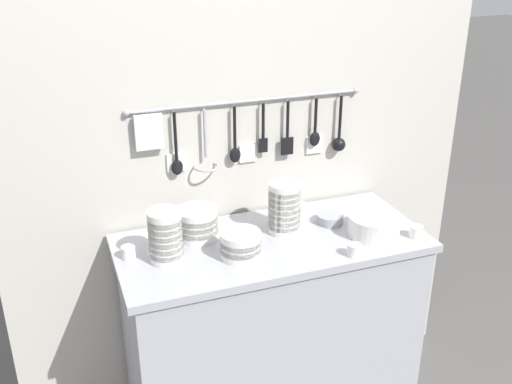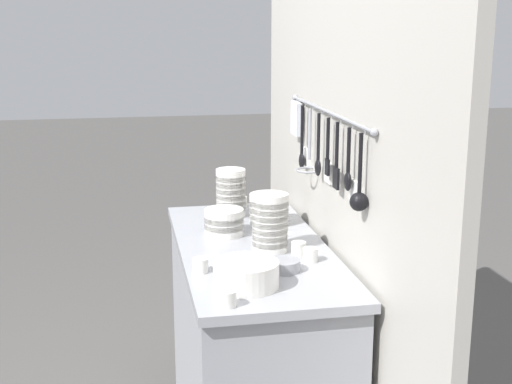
% 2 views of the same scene
% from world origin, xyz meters
% --- Properties ---
extents(counter, '(1.14, 0.51, 0.88)m').
position_xyz_m(counter, '(0.00, 0.00, 0.44)').
color(counter, '#9EA0A8').
rests_on(counter, ground).
extents(back_wall, '(1.94, 0.11, 1.89)m').
position_xyz_m(back_wall, '(-0.00, 0.29, 0.95)').
color(back_wall, '#BCB7AD').
rests_on(back_wall, ground).
extents(bowl_stack_short_front, '(0.12, 0.12, 0.20)m').
position_xyz_m(bowl_stack_short_front, '(0.07, 0.05, 0.98)').
color(bowl_stack_short_front, silver).
rests_on(bowl_stack_short_front, counter).
extents(bowl_stack_tall_left, '(0.15, 0.15, 0.12)m').
position_xyz_m(bowl_stack_tall_left, '(-0.25, 0.11, 0.94)').
color(bowl_stack_tall_left, silver).
rests_on(bowl_stack_tall_left, counter).
extents(bowl_stack_wide_centre, '(0.14, 0.14, 0.10)m').
position_xyz_m(bowl_stack_wide_centre, '(-0.15, -0.08, 0.93)').
color(bowl_stack_wide_centre, silver).
rests_on(bowl_stack_wide_centre, counter).
extents(bowl_stack_nested_right, '(0.12, 0.12, 0.19)m').
position_xyz_m(bowl_stack_nested_right, '(-0.40, -0.02, 0.97)').
color(bowl_stack_nested_right, silver).
rests_on(bowl_stack_nested_right, counter).
extents(plate_stack, '(0.19, 0.19, 0.08)m').
position_xyz_m(plate_stack, '(0.37, -0.09, 0.92)').
color(plate_stack, silver).
rests_on(plate_stack, counter).
extents(steel_mixing_bowl, '(0.10, 0.10, 0.04)m').
position_xyz_m(steel_mixing_bowl, '(0.26, 0.05, 0.90)').
color(steel_mixing_bowl, '#93969E').
rests_on(steel_mixing_bowl, counter).
extents(cup_centre, '(0.05, 0.05, 0.05)m').
position_xyz_m(cup_centre, '(0.51, -0.17, 0.90)').
color(cup_centre, silver).
rests_on(cup_centre, counter).
extents(cup_mid_row, '(0.05, 0.05, 0.05)m').
position_xyz_m(cup_mid_row, '(-0.52, 0.05, 0.90)').
color(cup_mid_row, silver).
rests_on(cup_mid_row, counter).
extents(cup_edge_far, '(0.05, 0.05, 0.05)m').
position_xyz_m(cup_edge_far, '(0.19, 0.15, 0.90)').
color(cup_edge_far, silver).
rests_on(cup_edge_far, counter).
extents(cup_front_left, '(0.05, 0.05, 0.05)m').
position_xyz_m(cup_front_left, '(0.12, 0.13, 0.90)').
color(cup_front_left, silver).
rests_on(cup_front_left, counter).
extents(cup_back_right, '(0.05, 0.05, 0.05)m').
position_xyz_m(cup_back_right, '(0.23, -0.21, 0.90)').
color(cup_back_right, silver).
rests_on(cup_back_right, counter).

